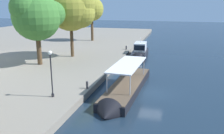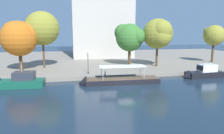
{
  "view_description": "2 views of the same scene",
  "coord_description": "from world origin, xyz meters",
  "px_view_note": "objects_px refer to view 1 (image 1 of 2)",
  "views": [
    {
      "loc": [
        -24.77,
        -2.19,
        9.47
      ],
      "look_at": [
        2.17,
        5.01,
        2.03
      ],
      "focal_mm": 38.47,
      "sensor_mm": 36.0,
      "label": 1
    },
    {
      "loc": [
        -8.61,
        -29.77,
        8.67
      ],
      "look_at": [
        -1.36,
        4.67,
        2.62
      ],
      "focal_mm": 31.39,
      "sensor_mm": 36.0,
      "label": 2
    }
  ],
  "objects_px": {
    "motor_yacht_2": "(139,54)",
    "tour_boat_1": "(125,90)",
    "tree_2": "(74,9)",
    "tree_3": "(37,15)",
    "lamp_post": "(51,69)",
    "mooring_bollard_1": "(126,47)",
    "tree_0": "(91,9)",
    "mooring_bollard_0": "(87,84)"
  },
  "relations": [
    {
      "from": "tour_boat_1",
      "to": "mooring_bollard_1",
      "type": "relative_size",
      "value": 18.35
    },
    {
      "from": "motor_yacht_2",
      "to": "lamp_post",
      "type": "xyz_separation_m",
      "value": [
        -22.21,
        5.03,
        2.77
      ]
    },
    {
      "from": "mooring_bollard_0",
      "to": "lamp_post",
      "type": "xyz_separation_m",
      "value": [
        -3.04,
        2.37,
        2.29
      ]
    },
    {
      "from": "tree_0",
      "to": "tree_3",
      "type": "distance_m",
      "value": 24.07
    },
    {
      "from": "tree_2",
      "to": "tree_3",
      "type": "relative_size",
      "value": 1.11
    },
    {
      "from": "tree_2",
      "to": "motor_yacht_2",
      "type": "bearing_deg",
      "value": -64.23
    },
    {
      "from": "mooring_bollard_1",
      "to": "tree_3",
      "type": "xyz_separation_m",
      "value": [
        -14.81,
        9.82,
        6.72
      ]
    },
    {
      "from": "lamp_post",
      "to": "tree_3",
      "type": "distance_m",
      "value": 14.21
    },
    {
      "from": "tour_boat_1",
      "to": "mooring_bollard_1",
      "type": "bearing_deg",
      "value": -165.96
    },
    {
      "from": "lamp_post",
      "to": "tree_3",
      "type": "height_order",
      "value": "tree_3"
    },
    {
      "from": "tree_0",
      "to": "tree_2",
      "type": "distance_m",
      "value": 18.01
    },
    {
      "from": "motor_yacht_2",
      "to": "tree_0",
      "type": "xyz_separation_m",
      "value": [
        12.79,
        13.61,
        7.54
      ]
    },
    {
      "from": "motor_yacht_2",
      "to": "mooring_bollard_1",
      "type": "xyz_separation_m",
      "value": [
        3.53,
        3.15,
        0.44
      ]
    },
    {
      "from": "tour_boat_1",
      "to": "lamp_post",
      "type": "relative_size",
      "value": 3.16
    },
    {
      "from": "motor_yacht_2",
      "to": "tree_2",
      "type": "height_order",
      "value": "tree_2"
    },
    {
      "from": "mooring_bollard_0",
      "to": "tree_3",
      "type": "height_order",
      "value": "tree_3"
    },
    {
      "from": "motor_yacht_2",
      "to": "tree_3",
      "type": "xyz_separation_m",
      "value": [
        -11.27,
        12.97,
        7.17
      ]
    },
    {
      "from": "mooring_bollard_0",
      "to": "tree_2",
      "type": "xyz_separation_m",
      "value": [
        14.3,
        7.42,
        7.44
      ]
    },
    {
      "from": "lamp_post",
      "to": "tree_0",
      "type": "relative_size",
      "value": 0.44
    },
    {
      "from": "motor_yacht_2",
      "to": "tour_boat_1",
      "type": "bearing_deg",
      "value": 1.19
    },
    {
      "from": "motor_yacht_2",
      "to": "tree_2",
      "type": "distance_m",
      "value": 13.71
    },
    {
      "from": "motor_yacht_2",
      "to": "lamp_post",
      "type": "distance_m",
      "value": 22.94
    },
    {
      "from": "motor_yacht_2",
      "to": "tree_0",
      "type": "bearing_deg",
      "value": -135.59
    },
    {
      "from": "motor_yacht_2",
      "to": "tree_0",
      "type": "distance_m",
      "value": 20.14
    },
    {
      "from": "tour_boat_1",
      "to": "tree_0",
      "type": "xyz_separation_m",
      "value": [
        30.62,
        14.73,
        7.85
      ]
    },
    {
      "from": "lamp_post",
      "to": "tree_0",
      "type": "bearing_deg",
      "value": 13.78
    },
    {
      "from": "tree_2",
      "to": "tree_3",
      "type": "bearing_deg",
      "value": 155.72
    },
    {
      "from": "tree_3",
      "to": "mooring_bollard_0",
      "type": "bearing_deg",
      "value": -127.42
    },
    {
      "from": "tree_0",
      "to": "tree_2",
      "type": "bearing_deg",
      "value": -168.68
    },
    {
      "from": "tree_0",
      "to": "mooring_bollard_1",
      "type": "bearing_deg",
      "value": -131.48
    },
    {
      "from": "mooring_bollard_0",
      "to": "tree_0",
      "type": "xyz_separation_m",
      "value": [
        31.95,
        10.96,
        7.06
      ]
    },
    {
      "from": "mooring_bollard_0",
      "to": "tree_3",
      "type": "xyz_separation_m",
      "value": [
        7.89,
        10.31,
        6.7
      ]
    },
    {
      "from": "motor_yacht_2",
      "to": "lamp_post",
      "type": "bearing_deg",
      "value": -15.16
    },
    {
      "from": "tour_boat_1",
      "to": "lamp_post",
      "type": "xyz_separation_m",
      "value": [
        -4.37,
        6.15,
        3.08
      ]
    },
    {
      "from": "tree_0",
      "to": "tour_boat_1",
      "type": "bearing_deg",
      "value": -154.31
    },
    {
      "from": "mooring_bollard_1",
      "to": "lamp_post",
      "type": "distance_m",
      "value": 25.91
    },
    {
      "from": "motor_yacht_2",
      "to": "tree_2",
      "type": "bearing_deg",
      "value": -66.62
    },
    {
      "from": "lamp_post",
      "to": "mooring_bollard_0",
      "type": "bearing_deg",
      "value": -37.93
    },
    {
      "from": "mooring_bollard_1",
      "to": "tree_0",
      "type": "relative_size",
      "value": 0.08
    },
    {
      "from": "mooring_bollard_0",
      "to": "tree_2",
      "type": "height_order",
      "value": "tree_2"
    },
    {
      "from": "mooring_bollard_0",
      "to": "lamp_post",
      "type": "relative_size",
      "value": 0.18
    },
    {
      "from": "motor_yacht_2",
      "to": "tree_0",
      "type": "relative_size",
      "value": 0.84
    }
  ]
}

